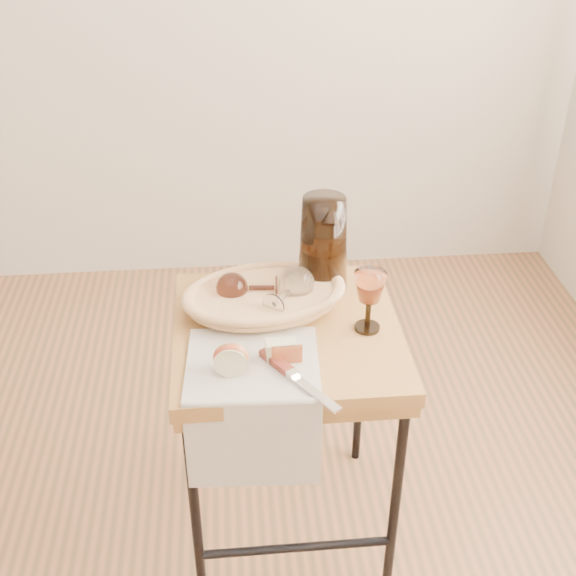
{
  "coord_description": "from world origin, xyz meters",
  "views": [
    {
      "loc": [
        0.42,
        -1.01,
        1.66
      ],
      "look_at": [
        0.54,
        0.37,
        0.78
      ],
      "focal_mm": 46.52,
      "sensor_mm": 36.0,
      "label": 1
    }
  ],
  "objects_px": {
    "wine_goblet": "(369,301)",
    "tea_towel": "(253,364)",
    "pitcher": "(323,243)",
    "goblet_lying_b": "(287,293)",
    "side_table": "(287,434)",
    "apple_half": "(231,357)",
    "goblet_lying_a": "(251,288)",
    "table_knife": "(296,376)",
    "bread_basket": "(265,299)"
  },
  "relations": [
    {
      "from": "bread_basket",
      "to": "goblet_lying_b",
      "type": "xyz_separation_m",
      "value": [
        0.05,
        -0.02,
        0.03
      ]
    },
    {
      "from": "apple_half",
      "to": "tea_towel",
      "type": "bearing_deg",
      "value": 29.77
    },
    {
      "from": "side_table",
      "to": "pitcher",
      "type": "bearing_deg",
      "value": 59.59
    },
    {
      "from": "side_table",
      "to": "table_knife",
      "type": "distance_m",
      "value": 0.4
    },
    {
      "from": "side_table",
      "to": "goblet_lying_b",
      "type": "height_order",
      "value": "goblet_lying_b"
    },
    {
      "from": "goblet_lying_a",
      "to": "table_knife",
      "type": "relative_size",
      "value": 0.52
    },
    {
      "from": "pitcher",
      "to": "table_knife",
      "type": "bearing_deg",
      "value": -95.39
    },
    {
      "from": "goblet_lying_a",
      "to": "pitcher",
      "type": "distance_m",
      "value": 0.21
    },
    {
      "from": "goblet_lying_a",
      "to": "apple_half",
      "type": "distance_m",
      "value": 0.26
    },
    {
      "from": "goblet_lying_b",
      "to": "apple_half",
      "type": "relative_size",
      "value": 1.88
    },
    {
      "from": "apple_half",
      "to": "table_knife",
      "type": "height_order",
      "value": "apple_half"
    },
    {
      "from": "tea_towel",
      "to": "goblet_lying_b",
      "type": "height_order",
      "value": "goblet_lying_b"
    },
    {
      "from": "side_table",
      "to": "goblet_lying_a",
      "type": "xyz_separation_m",
      "value": [
        -0.08,
        0.1,
        0.38
      ]
    },
    {
      "from": "wine_goblet",
      "to": "side_table",
      "type": "bearing_deg",
      "value": 173.43
    },
    {
      "from": "pitcher",
      "to": "table_knife",
      "type": "distance_m",
      "value": 0.4
    },
    {
      "from": "wine_goblet",
      "to": "goblet_lying_b",
      "type": "bearing_deg",
      "value": 155.0
    },
    {
      "from": "side_table",
      "to": "wine_goblet",
      "type": "xyz_separation_m",
      "value": [
        0.18,
        -0.02,
        0.41
      ]
    },
    {
      "from": "goblet_lying_a",
      "to": "wine_goblet",
      "type": "distance_m",
      "value": 0.29
    },
    {
      "from": "bread_basket",
      "to": "table_knife",
      "type": "xyz_separation_m",
      "value": [
        0.05,
        -0.28,
        -0.01
      ]
    },
    {
      "from": "goblet_lying_a",
      "to": "apple_half",
      "type": "bearing_deg",
      "value": 81.96
    },
    {
      "from": "apple_half",
      "to": "pitcher",
      "type": "bearing_deg",
      "value": 58.06
    },
    {
      "from": "pitcher",
      "to": "side_table",
      "type": "bearing_deg",
      "value": -110.37
    },
    {
      "from": "side_table",
      "to": "pitcher",
      "type": "relative_size",
      "value": 2.37
    },
    {
      "from": "side_table",
      "to": "wine_goblet",
      "type": "distance_m",
      "value": 0.45
    },
    {
      "from": "apple_half",
      "to": "goblet_lying_b",
      "type": "bearing_deg",
      "value": 61.19
    },
    {
      "from": "tea_towel",
      "to": "goblet_lying_b",
      "type": "xyz_separation_m",
      "value": [
        0.09,
        0.19,
        0.05
      ]
    },
    {
      "from": "bread_basket",
      "to": "table_knife",
      "type": "height_order",
      "value": "bread_basket"
    },
    {
      "from": "bread_basket",
      "to": "goblet_lying_b",
      "type": "bearing_deg",
      "value": -32.27
    },
    {
      "from": "goblet_lying_b",
      "to": "apple_half",
      "type": "bearing_deg",
      "value": -176.73
    },
    {
      "from": "goblet_lying_a",
      "to": "side_table",
      "type": "bearing_deg",
      "value": 132.55
    },
    {
      "from": "tea_towel",
      "to": "table_knife",
      "type": "distance_m",
      "value": 0.11
    },
    {
      "from": "wine_goblet",
      "to": "bread_basket",
      "type": "bearing_deg",
      "value": 155.71
    },
    {
      "from": "wine_goblet",
      "to": "table_knife",
      "type": "xyz_separation_m",
      "value": [
        -0.18,
        -0.18,
        -0.06
      ]
    },
    {
      "from": "tea_towel",
      "to": "bread_basket",
      "type": "distance_m",
      "value": 0.22
    },
    {
      "from": "wine_goblet",
      "to": "tea_towel",
      "type": "bearing_deg",
      "value": -157.73
    },
    {
      "from": "pitcher",
      "to": "goblet_lying_b",
      "type": "bearing_deg",
      "value": -120.77
    },
    {
      "from": "tea_towel",
      "to": "pitcher",
      "type": "height_order",
      "value": "pitcher"
    },
    {
      "from": "bread_basket",
      "to": "pitcher",
      "type": "relative_size",
      "value": 1.24
    },
    {
      "from": "side_table",
      "to": "bread_basket",
      "type": "relative_size",
      "value": 1.91
    },
    {
      "from": "goblet_lying_b",
      "to": "side_table",
      "type": "bearing_deg",
      "value": -148.74
    },
    {
      "from": "table_knife",
      "to": "goblet_lying_a",
      "type": "bearing_deg",
      "value": 160.74
    },
    {
      "from": "table_knife",
      "to": "wine_goblet",
      "type": "bearing_deg",
      "value": 99.89
    },
    {
      "from": "goblet_lying_b",
      "to": "wine_goblet",
      "type": "xyz_separation_m",
      "value": [
        0.18,
        -0.08,
        0.02
      ]
    },
    {
      "from": "side_table",
      "to": "goblet_lying_a",
      "type": "relative_size",
      "value": 5.35
    },
    {
      "from": "goblet_lying_a",
      "to": "table_knife",
      "type": "xyz_separation_m",
      "value": [
        0.08,
        -0.29,
        -0.03
      ]
    },
    {
      "from": "table_knife",
      "to": "apple_half",
      "type": "bearing_deg",
      "value": -142.18
    },
    {
      "from": "apple_half",
      "to": "table_knife",
      "type": "xyz_separation_m",
      "value": [
        0.13,
        -0.04,
        -0.03
      ]
    },
    {
      "from": "pitcher",
      "to": "tea_towel",
      "type": "bearing_deg",
      "value": -111.62
    },
    {
      "from": "tea_towel",
      "to": "apple_half",
      "type": "bearing_deg",
      "value": -150.63
    },
    {
      "from": "table_knife",
      "to": "side_table",
      "type": "bearing_deg",
      "value": 146.01
    }
  ]
}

